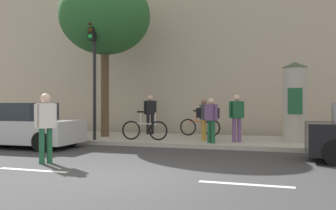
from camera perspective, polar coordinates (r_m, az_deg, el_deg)
The scene contains 15 objects.
ground_plane at distance 7.90m, azimuth -6.05°, elevation -10.95°, with size 80.00×80.00×0.00m, color #38383A.
sidewalk_curb at distance 14.50m, azimuth 5.29°, elevation -5.49°, with size 36.00×4.00×0.15m, color #B2ADA3.
lane_markings at distance 7.90m, azimuth -6.05°, elevation -10.93°, with size 25.80×0.16×0.01m.
building_backdrop at distance 19.58m, azimuth 8.53°, elevation 9.28°, with size 36.00×5.00×9.18m, color #B7A893.
traffic_light at distance 14.23m, azimuth -11.49°, elevation 6.80°, with size 0.24×0.45×4.48m.
poster_column at distance 13.91m, azimuth 18.98°, elevation 0.53°, with size 0.90×0.90×2.86m.
street_tree at distance 15.91m, azimuth -9.73°, elevation 13.32°, with size 3.75×3.75×6.59m.
pedestrian_with_bag at distance 9.91m, azimuth -18.37°, elevation -2.56°, with size 0.42×0.50×1.78m.
pedestrian_in_red_top at distance 13.72m, azimuth 5.44°, elevation -1.70°, with size 0.48×0.54×1.54m.
pedestrian_in_light_jacket at distance 16.46m, azimuth -2.77°, elevation -0.98°, with size 0.48×0.45×1.73m.
pedestrian_tallest at distance 13.33m, azimuth 10.56°, elevation -1.43°, with size 0.50×0.43×1.69m.
pedestrian_near_pole at distance 12.88m, azimuth 6.77°, elevation -1.78°, with size 0.51×0.51×1.56m.
bicycle_leaning at distance 13.89m, azimuth -3.64°, elevation -3.82°, with size 1.77×0.24×1.09m.
bicycle_upright at distance 15.60m, azimuth 4.92°, elevation -3.37°, with size 1.77×0.21×1.09m.
parked_car_red at distance 13.85m, azimuth -21.74°, elevation -3.04°, with size 4.07×2.01×1.55m.
Camera 1 is at (3.14, -7.08, 1.55)m, focal length 39.48 mm.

